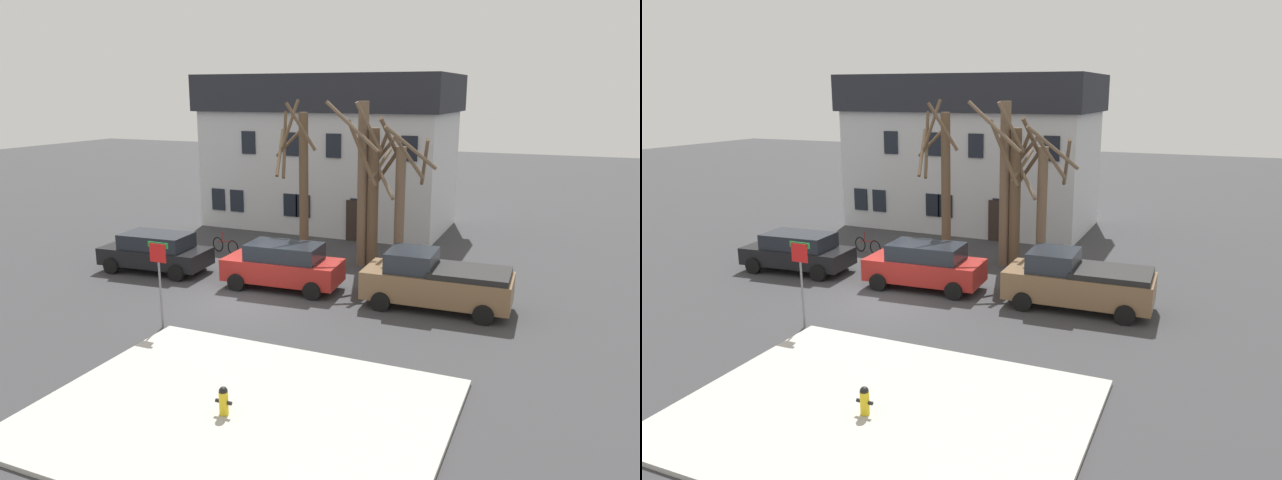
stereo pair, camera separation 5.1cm
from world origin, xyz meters
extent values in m
plane|color=#38383A|center=(0.00, 0.00, 0.00)|extent=(120.00, 120.00, 0.00)
cube|color=#B7B5AD|center=(3.91, -6.85, 0.06)|extent=(9.54, 7.33, 0.12)
cube|color=silver|center=(-2.08, 13.44, 3.20)|extent=(13.12, 6.45, 6.40)
cube|color=#23262D|center=(-2.08, 13.44, 7.36)|extent=(13.62, 6.95, 1.92)
cube|color=#2D231E|center=(0.72, 10.16, 1.05)|extent=(1.10, 0.12, 2.10)
cube|color=black|center=(-7.45, 10.17, 1.60)|extent=(0.80, 0.08, 1.20)
cube|color=black|center=(-6.27, 10.17, 1.60)|extent=(0.80, 0.08, 1.20)
cube|color=black|center=(-2.99, 10.17, 1.60)|extent=(0.80, 0.08, 1.20)
cube|color=black|center=(-2.27, 10.17, 1.60)|extent=(0.80, 0.08, 1.20)
cube|color=black|center=(0.78, 10.17, 1.60)|extent=(0.80, 0.08, 1.20)
cube|color=black|center=(-5.43, 10.17, 4.80)|extent=(0.80, 0.08, 1.20)
cube|color=black|center=(-2.86, 10.17, 4.80)|extent=(0.80, 0.08, 1.20)
cube|color=black|center=(-0.56, 10.17, 4.80)|extent=(0.80, 0.08, 1.20)
cube|color=black|center=(1.38, 10.17, 4.80)|extent=(0.80, 0.08, 1.20)
cube|color=black|center=(3.32, 10.17, 4.80)|extent=(0.80, 0.08, 1.20)
cylinder|color=brown|center=(0.04, 5.26, 3.30)|extent=(0.40, 0.40, 6.60)
cylinder|color=brown|center=(-0.91, 4.94, 4.93)|extent=(0.80, 2.04, 1.85)
cylinder|color=brown|center=(-0.61, 5.33, 6.11)|extent=(0.30, 1.43, 2.03)
cylinder|color=brown|center=(-0.70, 4.96, 5.27)|extent=(0.76, 1.65, 2.70)
cylinder|color=brown|center=(-0.67, 5.64, 5.43)|extent=(0.93, 1.56, 1.41)
cylinder|color=brown|center=(0.19, 4.68, 6.04)|extent=(1.31, 0.46, 1.98)
cylinder|color=brown|center=(2.38, 6.20, 3.53)|extent=(0.45, 0.45, 7.06)
cylinder|color=brown|center=(2.76, 5.78, 6.01)|extent=(1.05, 0.98, 2.10)
cylinder|color=brown|center=(2.97, 6.72, 4.95)|extent=(1.24, 1.39, 2.04)
cylinder|color=brown|center=(3.15, 6.80, 5.01)|extent=(1.37, 1.70, 1.22)
cylinder|color=brown|center=(2.29, 5.05, 6.07)|extent=(2.41, 0.35, 2.04)
cylinder|color=brown|center=(2.83, 6.23, 2.98)|extent=(0.48, 0.48, 5.97)
cylinder|color=brown|center=(3.29, 6.88, 4.36)|extent=(1.49, 1.11, 1.78)
cylinder|color=brown|center=(3.51, 6.09, 5.67)|extent=(0.49, 1.52, 1.57)
cylinder|color=brown|center=(2.55, 5.53, 4.97)|extent=(1.61, 0.78, 2.68)
cylinder|color=brown|center=(3.98, 6.41, 2.61)|extent=(0.43, 0.43, 5.22)
cylinder|color=brown|center=(4.61, 5.52, 5.26)|extent=(1.95, 1.43, 1.82)
cylinder|color=brown|center=(3.02, 6.56, 4.38)|extent=(0.46, 2.00, 1.28)
cylinder|color=brown|center=(4.90, 6.72, 4.56)|extent=(0.79, 2.00, 2.15)
cylinder|color=brown|center=(4.44, 5.90, 4.83)|extent=(1.22, 1.11, 1.86)
cylinder|color=brown|center=(3.46, 5.91, 3.75)|extent=(1.18, 1.20, 1.26)
cube|color=black|center=(-5.34, 1.89, 0.68)|extent=(4.73, 2.20, 0.71)
cube|color=#1E232B|center=(-5.25, 1.90, 1.34)|extent=(2.96, 1.85, 0.62)
cylinder|color=black|center=(-6.84, 0.84, 0.34)|extent=(0.69, 0.27, 0.68)
cylinder|color=black|center=(-6.97, 2.72, 0.34)|extent=(0.69, 0.27, 0.68)
cylinder|color=black|center=(-3.71, 1.06, 0.34)|extent=(0.69, 0.27, 0.68)
cylinder|color=black|center=(-3.85, 2.94, 0.34)|extent=(0.69, 0.27, 0.68)
cube|color=#AD231E|center=(0.62, 1.98, 0.74)|extent=(4.64, 2.10, 0.84)
cube|color=#1E232B|center=(0.71, 1.99, 1.47)|extent=(2.91, 1.78, 0.62)
cylinder|color=black|center=(-0.87, 0.98, 0.34)|extent=(0.69, 0.26, 0.68)
cylinder|color=black|center=(-0.98, 2.80, 0.34)|extent=(0.69, 0.26, 0.68)
cylinder|color=black|center=(2.21, 1.16, 0.34)|extent=(0.69, 0.26, 0.68)
cylinder|color=black|center=(2.10, 2.99, 0.34)|extent=(0.69, 0.26, 0.68)
cube|color=brown|center=(6.58, 2.14, 0.81)|extent=(5.16, 2.21, 0.99)
cube|color=#1E232B|center=(5.66, 2.12, 1.66)|extent=(1.68, 1.87, 0.70)
cube|color=black|center=(7.70, 2.17, 1.41)|extent=(2.70, 2.07, 0.20)
cylinder|color=black|center=(4.87, 1.06, 0.34)|extent=(0.69, 0.24, 0.68)
cylinder|color=black|center=(4.82, 3.14, 0.34)|extent=(0.69, 0.24, 0.68)
cylinder|color=black|center=(8.34, 1.15, 0.34)|extent=(0.69, 0.24, 0.68)
cylinder|color=black|center=(8.29, 3.23, 0.34)|extent=(0.69, 0.24, 0.68)
cylinder|color=gold|center=(3.65, -7.16, 0.41)|extent=(0.22, 0.22, 0.57)
sphere|color=black|center=(3.65, -7.16, 0.71)|extent=(0.21, 0.21, 0.21)
cylinder|color=black|center=(3.49, -7.16, 0.44)|extent=(0.10, 0.09, 0.09)
cylinder|color=black|center=(3.81, -7.16, 0.44)|extent=(0.10, 0.09, 0.09)
cylinder|color=slate|center=(-1.17, -3.15, 1.40)|extent=(0.07, 0.07, 2.80)
cube|color=red|center=(-1.17, -3.17, 2.50)|extent=(0.60, 0.03, 0.60)
cube|color=#1E8C38|center=(-1.17, -3.13, 2.75)|extent=(0.76, 0.02, 0.18)
torus|color=black|center=(-3.67, 5.38, 0.36)|extent=(0.70, 0.24, 0.71)
torus|color=black|center=(-4.67, 5.66, 0.36)|extent=(0.70, 0.24, 0.71)
cylinder|color=maroon|center=(-4.17, 5.52, 0.58)|extent=(0.97, 0.31, 0.19)
cylinder|color=maroon|center=(-4.36, 5.57, 0.81)|extent=(0.10, 0.06, 0.45)
camera|label=1|loc=(10.59, -17.78, 7.41)|focal=33.47mm
camera|label=2|loc=(10.64, -17.76, 7.41)|focal=33.47mm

